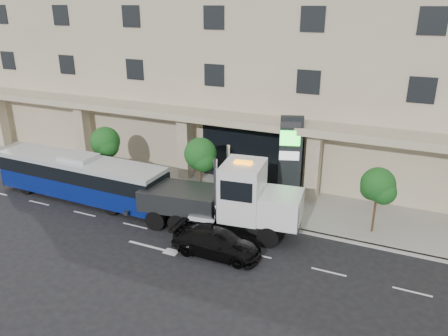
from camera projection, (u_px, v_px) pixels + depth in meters
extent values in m
plane|color=black|center=(203.00, 228.00, 26.83)|extent=(120.00, 120.00, 0.00)
cube|color=gray|center=(235.00, 196.00, 31.06)|extent=(120.00, 6.00, 0.15)
cube|color=gray|center=(217.00, 214.00, 28.51)|extent=(120.00, 0.30, 0.15)
cube|color=tan|center=(285.00, 41.00, 36.46)|extent=(60.00, 15.00, 20.00)
cube|color=tan|center=(246.00, 120.00, 30.77)|extent=(60.00, 2.80, 0.50)
cube|color=black|center=(251.00, 156.00, 32.85)|extent=(8.00, 0.12, 4.00)
cube|color=tan|center=(0.00, 119.00, 41.34)|extent=(0.90, 0.90, 4.90)
cube|color=tan|center=(83.00, 132.00, 37.48)|extent=(0.90, 0.90, 4.90)
cube|color=tan|center=(185.00, 146.00, 33.62)|extent=(0.90, 0.90, 4.90)
cube|color=tan|center=(313.00, 165.00, 29.76)|extent=(0.90, 0.90, 4.90)
cylinder|color=#422B19|center=(107.00, 163.00, 33.20)|extent=(0.14, 0.14, 2.80)
sphere|color=#144618|center=(105.00, 141.00, 32.59)|extent=(2.20, 2.20, 2.20)
sphere|color=#144618|center=(108.00, 147.00, 32.40)|extent=(1.65, 1.65, 1.65)
sphere|color=#144618|center=(104.00, 145.00, 33.02)|extent=(1.54, 1.54, 1.54)
cylinder|color=#422B19|center=(201.00, 178.00, 30.09)|extent=(0.14, 0.14, 2.94)
sphere|color=#144618|center=(200.00, 154.00, 29.45)|extent=(2.20, 2.20, 2.20)
sphere|color=#144618|center=(204.00, 160.00, 29.26)|extent=(1.65, 1.65, 1.65)
sphere|color=#144618|center=(198.00, 158.00, 29.88)|extent=(1.54, 1.54, 1.54)
cylinder|color=#422B19|center=(374.00, 211.00, 25.69)|extent=(0.14, 0.14, 2.73)
sphere|color=#144618|center=(378.00, 184.00, 25.09)|extent=(2.00, 2.00, 2.00)
sphere|color=#144618|center=(383.00, 192.00, 24.90)|extent=(1.50, 1.50, 1.50)
sphere|color=#144618|center=(372.00, 189.00, 25.52)|extent=(1.40, 1.40, 1.40)
cylinder|color=black|center=(26.00, 187.00, 31.47)|extent=(1.08, 0.34, 1.07)
cylinder|color=black|center=(50.00, 176.00, 33.37)|extent=(1.08, 0.34, 1.07)
cylinder|color=black|center=(111.00, 207.00, 28.37)|extent=(1.08, 0.34, 1.07)
cylinder|color=black|center=(132.00, 194.00, 30.27)|extent=(1.08, 0.34, 1.07)
cube|color=navy|center=(82.00, 185.00, 30.52)|extent=(12.93, 2.91, 1.29)
cube|color=black|center=(80.00, 170.00, 30.12)|extent=(12.93, 2.96, 0.97)
cube|color=silver|center=(79.00, 161.00, 29.89)|extent=(12.93, 2.91, 0.32)
cube|color=silver|center=(79.00, 157.00, 29.78)|extent=(2.39, 1.76, 0.32)
cube|color=#2D3033|center=(18.00, 178.00, 33.28)|extent=(0.19, 2.69, 0.32)
cube|color=#2D3033|center=(159.00, 209.00, 28.15)|extent=(0.19, 2.69, 0.32)
cube|color=#2D3033|center=(220.00, 216.00, 26.41)|extent=(9.75, 2.34, 0.46)
cube|color=white|center=(281.00, 207.00, 25.00)|extent=(2.59, 2.88, 1.71)
cube|color=silver|center=(301.00, 210.00, 24.68)|extent=(0.36, 2.27, 1.37)
cube|color=white|center=(243.00, 190.00, 25.35)|extent=(2.62, 3.11, 3.30)
cube|color=black|center=(261.00, 184.00, 24.86)|extent=(0.41, 2.50, 1.37)
cylinder|color=silver|center=(216.00, 191.00, 24.47)|extent=(0.23, 0.23, 3.87)
cylinder|color=silver|center=(228.00, 175.00, 26.71)|extent=(0.23, 0.23, 3.87)
cube|color=#2D3033|center=(182.00, 198.00, 26.78)|extent=(5.09, 3.31, 1.25)
cube|color=#2D3033|center=(142.00, 202.00, 27.78)|extent=(1.85, 0.54, 0.25)
cube|color=#2D3033|center=(133.00, 207.00, 28.13)|extent=(0.54, 2.07, 0.21)
cube|color=orange|center=(243.00, 162.00, 24.74)|extent=(1.07, 0.52, 0.16)
cylinder|color=black|center=(268.00, 237.00, 24.54)|extent=(1.29, 0.52, 1.25)
cylinder|color=black|center=(276.00, 218.00, 26.68)|extent=(1.29, 0.52, 1.25)
cylinder|color=black|center=(178.00, 224.00, 26.06)|extent=(1.29, 0.52, 1.25)
cylinder|color=black|center=(193.00, 207.00, 28.19)|extent=(1.29, 0.52, 1.25)
cylinder|color=black|center=(156.00, 220.00, 26.47)|extent=(1.29, 0.52, 1.25)
cylinder|color=black|center=(171.00, 204.00, 28.60)|extent=(1.29, 0.52, 1.25)
imported|color=black|center=(217.00, 242.00, 23.82)|extent=(5.07, 2.18, 1.45)
cube|color=black|center=(290.00, 160.00, 29.05)|extent=(1.58, 0.92, 6.01)
cube|color=#24DB2F|center=(290.00, 138.00, 28.24)|extent=(1.26, 0.44, 1.00)
cube|color=silver|center=(289.00, 156.00, 28.67)|extent=(1.26, 0.44, 0.60)
cube|color=#262628|center=(291.00, 125.00, 27.92)|extent=(1.26, 0.44, 0.40)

